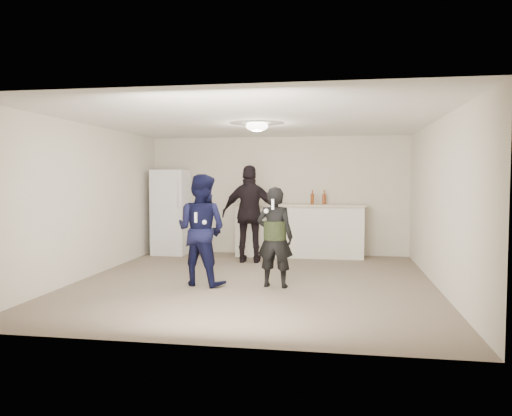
% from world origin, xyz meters
% --- Properties ---
extents(floor, '(6.00, 6.00, 0.00)m').
position_xyz_m(floor, '(0.00, 0.00, 0.00)').
color(floor, '#6B5B4C').
rests_on(floor, ground).
extents(ceiling, '(6.00, 6.00, 0.00)m').
position_xyz_m(ceiling, '(0.00, 0.00, 2.50)').
color(ceiling, silver).
rests_on(ceiling, wall_back).
extents(wall_back, '(6.00, 0.00, 6.00)m').
position_xyz_m(wall_back, '(0.00, 3.00, 1.25)').
color(wall_back, beige).
rests_on(wall_back, floor).
extents(wall_front, '(6.00, 0.00, 6.00)m').
position_xyz_m(wall_front, '(0.00, -3.00, 1.25)').
color(wall_front, beige).
rests_on(wall_front, floor).
extents(wall_left, '(0.00, 6.00, 6.00)m').
position_xyz_m(wall_left, '(-2.75, 0.00, 1.25)').
color(wall_left, beige).
rests_on(wall_left, floor).
extents(wall_right, '(0.00, 6.00, 6.00)m').
position_xyz_m(wall_right, '(2.75, 0.00, 1.25)').
color(wall_right, beige).
rests_on(wall_right, floor).
extents(counter, '(2.60, 0.56, 1.05)m').
position_xyz_m(counter, '(0.50, 2.67, 0.53)').
color(counter, white).
rests_on(counter, floor).
extents(counter_top, '(2.68, 0.64, 0.04)m').
position_xyz_m(counter_top, '(0.50, 2.67, 1.07)').
color(counter_top, beige).
rests_on(counter_top, counter).
extents(fridge, '(0.70, 0.70, 1.80)m').
position_xyz_m(fridge, '(-2.24, 2.60, 0.90)').
color(fridge, white).
rests_on(fridge, floor).
extents(fridge_handle, '(0.02, 0.02, 0.60)m').
position_xyz_m(fridge_handle, '(-1.96, 2.23, 1.30)').
color(fridge_handle, silver).
rests_on(fridge_handle, fridge).
extents(ceiling_dome, '(0.36, 0.36, 0.16)m').
position_xyz_m(ceiling_dome, '(0.00, 0.30, 2.45)').
color(ceiling_dome, white).
rests_on(ceiling_dome, ceiling).
extents(shaker, '(0.08, 0.08, 0.17)m').
position_xyz_m(shaker, '(-0.42, 2.53, 1.18)').
color(shaker, '#ACABB0').
rests_on(shaker, counter_top).
extents(man, '(0.96, 0.83, 1.68)m').
position_xyz_m(man, '(-0.76, -0.30, 0.84)').
color(man, '#0E103C').
rests_on(man, floor).
extents(woman, '(0.58, 0.42, 1.50)m').
position_xyz_m(woman, '(0.37, -0.28, 0.75)').
color(woman, black).
rests_on(woman, floor).
extents(camo_shorts, '(0.34, 0.34, 0.28)m').
position_xyz_m(camo_shorts, '(0.37, -0.28, 0.85)').
color(camo_shorts, '#253317').
rests_on(camo_shorts, woman).
extents(spectator, '(1.13, 0.54, 1.87)m').
position_xyz_m(spectator, '(-0.38, 1.81, 0.94)').
color(spectator, black).
rests_on(spectator, floor).
extents(remote_man, '(0.04, 0.04, 0.15)m').
position_xyz_m(remote_man, '(-0.76, -0.58, 1.05)').
color(remote_man, silver).
rests_on(remote_man, man).
extents(nunchuk_man, '(0.07, 0.07, 0.07)m').
position_xyz_m(nunchuk_man, '(-0.64, -0.55, 0.98)').
color(nunchuk_man, silver).
rests_on(nunchuk_man, man).
extents(remote_woman, '(0.04, 0.04, 0.15)m').
position_xyz_m(remote_woman, '(0.37, -0.53, 1.25)').
color(remote_woman, white).
rests_on(remote_woman, woman).
extents(nunchuk_woman, '(0.07, 0.07, 0.07)m').
position_xyz_m(nunchuk_woman, '(0.27, -0.50, 1.15)').
color(nunchuk_woman, white).
rests_on(nunchuk_woman, woman).
extents(bottle_cluster, '(1.45, 0.35, 0.27)m').
position_xyz_m(bottle_cluster, '(0.28, 2.67, 1.20)').
color(bottle_cluster, maroon).
rests_on(bottle_cluster, counter_top).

